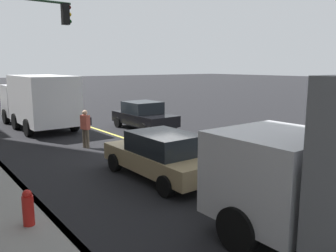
# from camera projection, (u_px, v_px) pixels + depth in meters

# --- Properties ---
(ground) EXTENTS (200.00, 200.00, 0.00)m
(ground) POSITION_uv_depth(u_px,v_px,m) (166.00, 152.00, 14.03)
(ground) COLOR black
(curb_edge) EXTENTS (80.00, 0.16, 0.15)m
(curb_edge) POSITION_uv_depth(u_px,v_px,m) (13.00, 179.00, 10.51)
(curb_edge) COLOR slate
(curb_edge) RESTS_ON ground
(lane_stripe_center) EXTENTS (80.00, 0.16, 0.01)m
(lane_stripe_center) POSITION_uv_depth(u_px,v_px,m) (166.00, 152.00, 14.03)
(lane_stripe_center) COLOR #D8CC4C
(lane_stripe_center) RESTS_ON ground
(car_black) EXTENTS (4.12, 2.07, 1.53)m
(car_black) POSITION_uv_depth(u_px,v_px,m) (144.00, 115.00, 19.11)
(car_black) COLOR black
(car_black) RESTS_ON ground
(car_tan) EXTENTS (4.32, 1.89, 1.47)m
(car_tan) POSITION_uv_depth(u_px,v_px,m) (161.00, 155.00, 10.71)
(car_tan) COLOR tan
(car_tan) RESTS_ON ground
(truck_white) EXTENTS (7.02, 2.67, 2.99)m
(truck_white) POSITION_uv_depth(u_px,v_px,m) (38.00, 100.00, 19.21)
(truck_white) COLOR silver
(truck_white) RESTS_ON ground
(pedestrian_with_backpack) EXTENTS (0.44, 0.44, 1.65)m
(pedestrian_with_backpack) POSITION_uv_depth(u_px,v_px,m) (86.00, 126.00, 14.64)
(pedestrian_with_backpack) COLOR brown
(pedestrian_with_backpack) RESTS_ON ground
(traffic_light_mast) EXTENTS (0.28, 4.18, 6.47)m
(traffic_light_mast) POSITION_uv_depth(u_px,v_px,m) (10.00, 43.00, 13.68)
(traffic_light_mast) COLOR #1E3823
(traffic_light_mast) RESTS_ON ground
(fire_hydrant) EXTENTS (0.24, 0.24, 0.94)m
(fire_hydrant) POSITION_uv_depth(u_px,v_px,m) (28.00, 211.00, 7.25)
(fire_hydrant) COLOR red
(fire_hydrant) RESTS_ON ground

